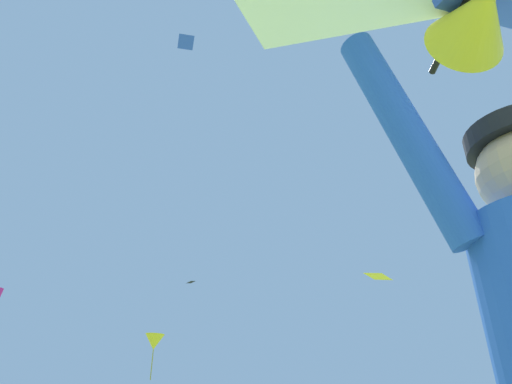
{
  "coord_description": "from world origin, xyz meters",
  "views": [
    {
      "loc": [
        -1.15,
        -0.42,
        0.96
      ],
      "look_at": [
        -0.27,
        2.47,
        2.56
      ],
      "focal_mm": 31.73,
      "sensor_mm": 36.0,
      "label": 1
    }
  ],
  "objects_px": {
    "distant_kite_black_high_right": "(191,282)",
    "distant_kite_blue_mid_left": "(186,42)",
    "distant_kite_yellow_far_center": "(154,342)",
    "distant_kite_yellow_low_left": "(378,275)"
  },
  "relations": [
    {
      "from": "distant_kite_black_high_right",
      "to": "distant_kite_blue_mid_left",
      "type": "relative_size",
      "value": 0.48
    },
    {
      "from": "distant_kite_yellow_far_center",
      "to": "distant_kite_blue_mid_left",
      "type": "xyz_separation_m",
      "value": [
        -0.05,
        -1.47,
        16.21
      ]
    },
    {
      "from": "distant_kite_black_high_right",
      "to": "distant_kite_blue_mid_left",
      "type": "height_order",
      "value": "distant_kite_blue_mid_left"
    },
    {
      "from": "distant_kite_black_high_right",
      "to": "distant_kite_blue_mid_left",
      "type": "distance_m",
      "value": 16.07
    },
    {
      "from": "distant_kite_black_high_right",
      "to": "distant_kite_yellow_low_left",
      "type": "xyz_separation_m",
      "value": [
        4.16,
        -17.27,
        -4.35
      ]
    },
    {
      "from": "distant_kite_yellow_low_left",
      "to": "distant_kite_blue_mid_left",
      "type": "distance_m",
      "value": 17.16
    },
    {
      "from": "distant_kite_yellow_far_center",
      "to": "distant_kite_black_high_right",
      "type": "distance_m",
      "value": 12.39
    },
    {
      "from": "distant_kite_yellow_low_left",
      "to": "distant_kite_blue_mid_left",
      "type": "height_order",
      "value": "distant_kite_blue_mid_left"
    },
    {
      "from": "distant_kite_yellow_far_center",
      "to": "distant_kite_black_high_right",
      "type": "relative_size",
      "value": 3.17
    },
    {
      "from": "distant_kite_black_high_right",
      "to": "distant_kite_yellow_low_left",
      "type": "distance_m",
      "value": 18.29
    }
  ]
}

